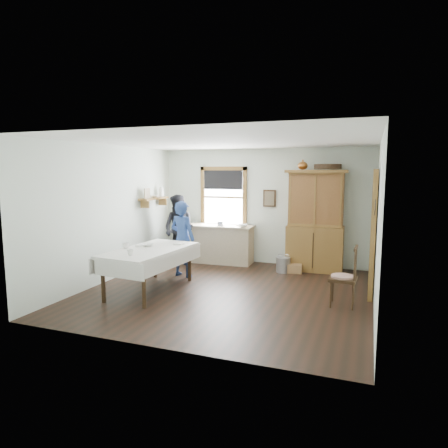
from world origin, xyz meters
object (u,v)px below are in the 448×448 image
object	(u,v)px
figure_dark	(179,232)
work_counter	(220,244)
spindle_chair	(343,276)
china_hutch	(315,221)
pail	(283,265)
woman_blue	(183,242)
dining_table	(150,270)
wicker_basket	(294,268)

from	to	relation	value
figure_dark	work_counter	bearing A→B (deg)	34.62
spindle_chair	figure_dark	distance (m)	4.24
figure_dark	china_hutch	bearing A→B (deg)	16.13
pail	figure_dark	size ratio (longest dim) A/B	0.22
pail	woman_blue	xyz separation A→B (m)	(-1.90, -1.05, 0.57)
china_hutch	dining_table	world-z (taller)	china_hutch
work_counter	wicker_basket	world-z (taller)	work_counter
figure_dark	wicker_basket	bearing A→B (deg)	9.46
dining_table	pail	xyz separation A→B (m)	(2.01, 2.18, -0.23)
pail	wicker_basket	distance (m)	0.25
figure_dark	woman_blue	bearing A→B (deg)	-51.92
work_counter	wicker_basket	xyz separation A→B (m)	(1.85, -0.36, -0.36)
woman_blue	china_hutch	bearing A→B (deg)	-138.89
china_hutch	pail	world-z (taller)	china_hutch
wicker_basket	pail	bearing A→B (deg)	-173.66
wicker_basket	china_hutch	bearing A→B (deg)	44.93
dining_table	woman_blue	xyz separation A→B (m)	(0.11, 1.13, 0.34)
pail	wicker_basket	bearing A→B (deg)	6.34
work_counter	wicker_basket	size ratio (longest dim) A/B	4.83
spindle_chair	woman_blue	size ratio (longest dim) A/B	0.68
work_counter	wicker_basket	bearing A→B (deg)	-13.48
pail	work_counter	bearing A→B (deg)	166.45
wicker_basket	woman_blue	bearing A→B (deg)	-153.29
spindle_chair	pail	xyz separation A→B (m)	(-1.36, 1.82, -0.33)
work_counter	china_hutch	bearing A→B (deg)	-2.09
dining_table	woman_blue	bearing A→B (deg)	84.61
china_hutch	figure_dark	xyz separation A→B (m)	(-3.09, -0.45, -0.35)
wicker_basket	figure_dark	size ratio (longest dim) A/B	0.22
china_hutch	figure_dark	bearing A→B (deg)	-172.91
pail	figure_dark	bearing A→B (deg)	-178.83
spindle_chair	figure_dark	xyz separation A→B (m)	(-3.84, 1.77, 0.26)
spindle_chair	woman_blue	xyz separation A→B (m)	(-3.26, 0.77, 0.23)
work_counter	china_hutch	world-z (taller)	china_hutch
wicker_basket	woman_blue	size ratio (longest dim) A/B	0.22
pail	woman_blue	distance (m)	2.25
work_counter	figure_dark	size ratio (longest dim) A/B	1.05
dining_table	figure_dark	distance (m)	2.21
work_counter	dining_table	bearing A→B (deg)	-101.13
spindle_chair	wicker_basket	distance (m)	2.20
china_hutch	woman_blue	size ratio (longest dim) A/B	1.51
work_counter	spindle_chair	xyz separation A→B (m)	(2.97, -2.21, 0.05)
china_hutch	figure_dark	size ratio (longest dim) A/B	1.46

